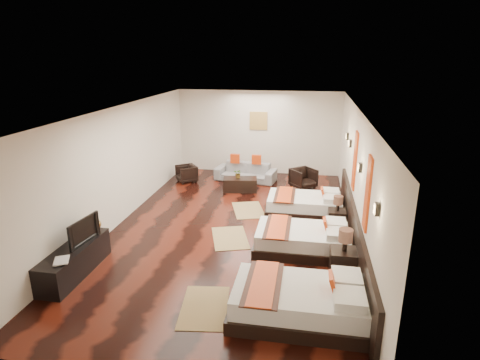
% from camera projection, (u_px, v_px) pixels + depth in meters
% --- Properties ---
extents(floor, '(5.50, 9.50, 0.01)m').
position_uv_depth(floor, '(232.00, 228.00, 9.53)').
color(floor, black).
rests_on(floor, ground).
extents(ceiling, '(5.50, 9.50, 0.01)m').
position_uv_depth(ceiling, '(231.00, 110.00, 8.68)').
color(ceiling, white).
rests_on(ceiling, floor).
extents(back_wall, '(5.50, 0.01, 2.80)m').
position_uv_depth(back_wall, '(258.00, 132.00, 13.56)').
color(back_wall, silver).
rests_on(back_wall, floor).
extents(left_wall, '(0.01, 9.50, 2.80)m').
position_uv_depth(left_wall, '(119.00, 166.00, 9.55)').
color(left_wall, silver).
rests_on(left_wall, floor).
extents(right_wall, '(0.01, 9.50, 2.80)m').
position_uv_depth(right_wall, '(356.00, 178.00, 8.65)').
color(right_wall, silver).
rests_on(right_wall, floor).
extents(headboard_panel, '(0.08, 6.60, 0.90)m').
position_uv_depth(headboard_panel, '(354.00, 233.00, 8.19)').
color(headboard_panel, black).
rests_on(headboard_panel, floor).
extents(bed_near, '(2.12, 1.33, 0.81)m').
position_uv_depth(bed_near, '(300.00, 301.00, 6.24)').
color(bed_near, black).
rests_on(bed_near, floor).
extents(bed_mid, '(1.98, 1.24, 0.76)m').
position_uv_depth(bed_mid, '(303.00, 239.00, 8.36)').
color(bed_mid, black).
rests_on(bed_mid, floor).
extents(bed_far, '(1.93, 1.21, 0.74)m').
position_uv_depth(bed_far, '(305.00, 205.00, 10.28)').
color(bed_far, black).
rests_on(bed_far, floor).
extents(nightstand_a, '(0.48, 0.48, 0.96)m').
position_uv_depth(nightstand_a, '(344.00, 260.00, 7.36)').
color(nightstand_a, black).
rests_on(nightstand_a, floor).
extents(nightstand_b, '(0.41, 0.41, 0.82)m').
position_uv_depth(nightstand_b, '(337.00, 217.00, 9.41)').
color(nightstand_b, black).
rests_on(nightstand_b, floor).
extents(jute_mat_near, '(0.90, 1.29, 0.01)m').
position_uv_depth(jute_mat_near, '(204.00, 307.00, 6.55)').
color(jute_mat_near, olive).
rests_on(jute_mat_near, floor).
extents(jute_mat_mid, '(1.08, 1.37, 0.01)m').
position_uv_depth(jute_mat_mid, '(230.00, 238.00, 8.99)').
color(jute_mat_mid, olive).
rests_on(jute_mat_mid, floor).
extents(jute_mat_far, '(1.07, 1.37, 0.01)m').
position_uv_depth(jute_mat_far, '(248.00, 210.00, 10.59)').
color(jute_mat_far, olive).
rests_on(jute_mat_far, floor).
extents(tv_console, '(0.50, 1.80, 0.55)m').
position_uv_depth(tv_console, '(75.00, 260.00, 7.47)').
color(tv_console, black).
rests_on(tv_console, floor).
extents(tv, '(0.21, 0.86, 0.49)m').
position_uv_depth(tv, '(80.00, 230.00, 7.52)').
color(tv, black).
rests_on(tv, tv_console).
extents(book, '(0.37, 0.41, 0.03)m').
position_uv_depth(book, '(54.00, 262.00, 6.84)').
color(book, black).
rests_on(book, tv_console).
extents(figurine, '(0.37, 0.37, 0.31)m').
position_uv_depth(figurine, '(93.00, 223.00, 8.06)').
color(figurine, brown).
rests_on(figurine, tv_console).
extents(sofa, '(2.04, 1.06, 0.57)m').
position_uv_depth(sofa, '(246.00, 172.00, 12.98)').
color(sofa, gray).
rests_on(sofa, floor).
extents(armchair_left, '(0.83, 0.82, 0.54)m').
position_uv_depth(armchair_left, '(187.00, 174.00, 12.86)').
color(armchair_left, black).
rests_on(armchair_left, floor).
extents(armchair_right, '(0.94, 0.94, 0.61)m').
position_uv_depth(armchair_right, '(303.00, 178.00, 12.25)').
color(armchair_right, black).
rests_on(armchair_right, floor).
extents(coffee_table, '(1.06, 0.65, 0.40)m').
position_uv_depth(coffee_table, '(240.00, 184.00, 12.02)').
color(coffee_table, black).
rests_on(coffee_table, floor).
extents(table_plant, '(0.30, 0.28, 0.28)m').
position_uv_depth(table_plant, '(238.00, 174.00, 11.93)').
color(table_plant, '#285F1F').
rests_on(table_plant, coffee_table).
extents(orange_panel_a, '(0.04, 0.40, 1.30)m').
position_uv_depth(orange_panel_a, '(368.00, 194.00, 6.78)').
color(orange_panel_a, '#D86014').
rests_on(orange_panel_a, right_wall).
extents(orange_panel_b, '(0.04, 0.40, 1.30)m').
position_uv_depth(orange_panel_b, '(355.00, 161.00, 8.84)').
color(orange_panel_b, '#D86014').
rests_on(orange_panel_b, right_wall).
extents(sconce_near, '(0.07, 0.12, 0.18)m').
position_uv_depth(sconce_near, '(377.00, 209.00, 5.70)').
color(sconce_near, black).
rests_on(sconce_near, right_wall).
extents(sconce_mid, '(0.07, 0.12, 0.18)m').
position_uv_depth(sconce_mid, '(360.00, 168.00, 7.77)').
color(sconce_mid, black).
rests_on(sconce_mid, right_wall).
extents(sconce_far, '(0.07, 0.12, 0.18)m').
position_uv_depth(sconce_far, '(350.00, 143.00, 9.83)').
color(sconce_far, black).
rests_on(sconce_far, right_wall).
extents(sconce_lounge, '(0.07, 0.12, 0.18)m').
position_uv_depth(sconce_lounge, '(347.00, 136.00, 10.68)').
color(sconce_lounge, black).
rests_on(sconce_lounge, right_wall).
extents(gold_artwork, '(0.60, 0.04, 0.60)m').
position_uv_depth(gold_artwork, '(259.00, 121.00, 13.42)').
color(gold_artwork, '#AD873F').
rests_on(gold_artwork, back_wall).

